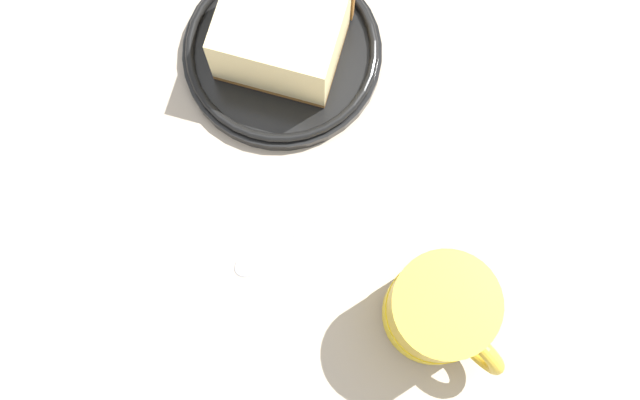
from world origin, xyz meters
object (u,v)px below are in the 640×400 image
cake_slice (281,32)px  teaspoon (275,246)px  tea_mug (439,312)px  small_plate (282,52)px

cake_slice → teaspoon: cake_slice is taller
tea_mug → small_plate: bearing=-156.0°
teaspoon → cake_slice: bearing=173.5°
small_plate → teaspoon: small_plate is taller
small_plate → tea_mug: tea_mug is taller
small_plate → tea_mug: 26.54cm
small_plate → tea_mug: bearing=24.0°
tea_mug → teaspoon: (-6.87, -12.63, -3.85)cm
tea_mug → teaspoon: size_ratio=0.77×
small_plate → cake_slice: size_ratio=1.41×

